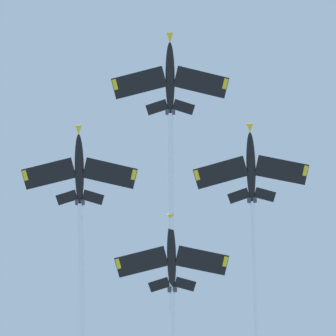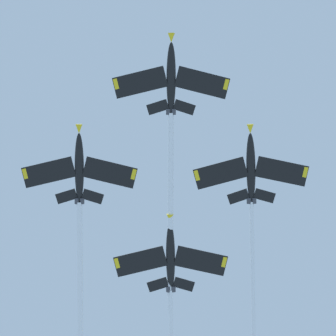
{
  "view_description": "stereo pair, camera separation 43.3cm",
  "coord_description": "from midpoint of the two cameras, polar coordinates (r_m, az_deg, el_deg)",
  "views": [
    {
      "loc": [
        -9.54,
        -11.28,
        1.81
      ],
      "look_at": [
        -15.92,
        24.57,
        113.3
      ],
      "focal_mm": 72.69,
      "sensor_mm": 36.0,
      "label": 1
    },
    {
      "loc": [
        -9.97,
        -11.35,
        1.81
      ],
      "look_at": [
        -15.92,
        24.57,
        113.3
      ],
      "focal_mm": 72.69,
      "sensor_mm": 36.0,
      "label": 2
    }
  ],
  "objects": [
    {
      "name": "jet_right_wing",
      "position": [
        119.34,
        -7.52,
        -3.87
      ],
      "size": [
        19.91,
        41.81,
        10.25
      ],
      "color": "black"
    },
    {
      "name": "jet_left_wing",
      "position": [
        119.45,
        6.92,
        -3.48
      ],
      "size": [
        20.02,
        49.2,
        11.23
      ],
      "color": "black"
    },
    {
      "name": "jet_slot",
      "position": [
        121.11,
        0.13,
        -9.75
      ],
      "size": [
        19.96,
        40.55,
        9.68
      ],
      "color": "black"
    },
    {
      "name": "jet_lead",
      "position": [
        116.79,
        0.13,
        2.74
      ],
      "size": [
        19.91,
        47.04,
        10.94
      ],
      "color": "black"
    }
  ]
}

